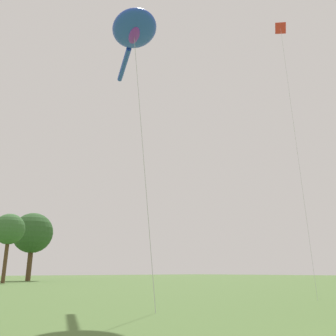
{
  "coord_description": "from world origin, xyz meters",
  "views": [
    {
      "loc": [
        -9.13,
        -1.83,
        1.58
      ],
      "look_at": [
        0.65,
        9.18,
        5.84
      ],
      "focal_mm": 38.29,
      "sensor_mm": 36.0,
      "label": 1
    }
  ],
  "objects_px": {
    "big_show_kite": "(134,32)",
    "tree_broad_distant": "(33,233)",
    "small_kite_bird_shape": "(282,41)",
    "tree_oak_right": "(9,230)"
  },
  "relations": [
    {
      "from": "tree_oak_right",
      "to": "big_show_kite",
      "type": "bearing_deg",
      "value": -99.94
    },
    {
      "from": "tree_broad_distant",
      "to": "tree_oak_right",
      "type": "distance_m",
      "value": 12.6
    },
    {
      "from": "big_show_kite",
      "to": "tree_broad_distant",
      "type": "xyz_separation_m",
      "value": [
        14.4,
        49.91,
        -7.23
      ]
    },
    {
      "from": "tree_broad_distant",
      "to": "small_kite_bird_shape",
      "type": "bearing_deg",
      "value": -90.98
    },
    {
      "from": "tree_oak_right",
      "to": "small_kite_bird_shape",
      "type": "bearing_deg",
      "value": -81.15
    },
    {
      "from": "tree_broad_distant",
      "to": "tree_oak_right",
      "type": "relative_size",
      "value": 1.21
    },
    {
      "from": "big_show_kite",
      "to": "tree_oak_right",
      "type": "relative_size",
      "value": 1.63
    },
    {
      "from": "small_kite_bird_shape",
      "to": "tree_oak_right",
      "type": "height_order",
      "value": "small_kite_bird_shape"
    },
    {
      "from": "big_show_kite",
      "to": "tree_oak_right",
      "type": "xyz_separation_m",
      "value": [
        6.97,
        39.76,
        -7.99
      ]
    },
    {
      "from": "small_kite_bird_shape",
      "to": "tree_oak_right",
      "type": "relative_size",
      "value": 2.25
    }
  ]
}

